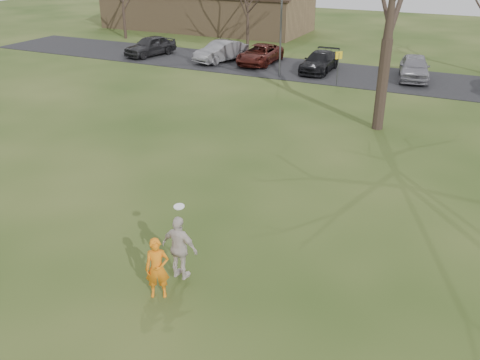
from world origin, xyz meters
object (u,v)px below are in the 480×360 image
Objects in this scene: player_defender at (157,268)px; building at (206,9)px; car_1 at (221,51)px; lamp_post at (281,14)px; catching_play at (180,248)px; car_0 at (150,46)px; car_3 at (319,62)px; car_4 at (414,67)px; car_2 at (260,54)px.

player_defender is 0.08× the size of building.
lamp_post reaches higher than car_1.
catching_play reaches higher than player_defender.
catching_play is 0.10× the size of building.
car_0 is 13.37m from car_3.
car_4 is 2.14× the size of catching_play.
catching_play reaches higher than car_3.
car_2 is at bearing 172.87° from car_3.
player_defender reaches higher than car_0.
car_2 is 10.74m from car_4.
car_4 is at bearing 20.40° from lamp_post.
car_0 is 0.96× the size of car_3.
lamp_post is at bearing 105.19° from catching_play.
car_1 is 27.02m from catching_play.
catching_play is 23.00m from lamp_post.
lamp_post is (14.00, -15.50, 2.04)m from building.
lamp_post is at bearing 3.89° from car_0.
car_3 is (-3.85, 25.21, -0.13)m from player_defender.
car_1 is 6.85m from lamp_post.
car_2 is at bearing 109.17° from catching_play.
car_2 is 4.66m from car_3.
catching_play is at bearing -81.26° from car_3.
car_3 is 1.00× the size of car_4.
car_1 reaches higher than car_2.
lamp_post is at bearing -48.97° from car_2.
car_4 is 0.22× the size of building.
car_3 is 0.72× the size of lamp_post.
car_4 is at bearing -29.61° from building.
car_0 is at bearing -178.45° from car_3.
lamp_post reaches higher than player_defender.
car_1 is 0.22× the size of building.
lamp_post is (-5.98, 22.02, 2.91)m from catching_play.
building is 3.29× the size of lamp_post.
building is (-8.44, 13.08, 1.16)m from car_1.
car_2 is 16.89m from building.
building is 20.99m from lamp_post.
building reaches higher than car_2.
car_1 is at bearing 179.73° from car_3.
catching_play is at bearing -47.47° from car_1.
player_defender is 27.59m from car_1.
car_2 is at bearing 78.95° from player_defender.
car_4 is at bearing 16.60° from car_0.
building reaches higher than car_4.
catching_play is at bearing -104.87° from car_4.
lamp_post reaches higher than car_4.
player_defender is 25.50m from car_3.
player_defender is 25.83m from car_4.
car_1 is 15.61m from building.
lamp_post is at bearing -47.91° from building.
building is (-19.98, 37.52, 0.88)m from catching_play.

